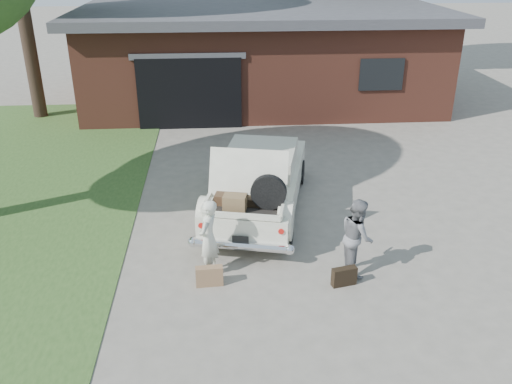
{
  "coord_description": "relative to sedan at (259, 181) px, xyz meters",
  "views": [
    {
      "loc": [
        -0.7,
        -8.59,
        5.36
      ],
      "look_at": [
        0.0,
        0.6,
        1.1
      ],
      "focal_mm": 38.0,
      "sensor_mm": 36.0,
      "label": 1
    }
  ],
  "objects": [
    {
      "name": "woman_left",
      "position": [
        -1.07,
        -2.45,
        0.03
      ],
      "size": [
        0.5,
        0.6,
        1.41
      ],
      "primitive_type": "imported",
      "rotation": [
        0.0,
        0.0,
        -1.94
      ],
      "color": "silver",
      "rests_on": "ground"
    },
    {
      "name": "woman_right",
      "position": [
        1.52,
        -2.59,
        0.03
      ],
      "size": [
        0.55,
        0.7,
        1.4
      ],
      "primitive_type": "imported",
      "rotation": [
        0.0,
        0.0,
        1.6
      ],
      "color": "slate",
      "rests_on": "ground"
    },
    {
      "name": "house",
      "position": [
        0.81,
        9.39,
        1.0
      ],
      "size": [
        12.8,
        7.8,
        3.3
      ],
      "color": "brown",
      "rests_on": "ground"
    },
    {
      "name": "grass_strip",
      "position": [
        -5.67,
        0.92,
        -0.66
      ],
      "size": [
        6.0,
        16.0,
        0.02
      ],
      "primitive_type": "cube",
      "color": "#2D4C1E",
      "rests_on": "ground"
    },
    {
      "name": "suitcase_left",
      "position": [
        -1.07,
        -2.85,
        -0.49
      ],
      "size": [
        0.47,
        0.18,
        0.36
      ],
      "primitive_type": "cube",
      "rotation": [
        0.0,
        0.0,
        0.07
      ],
      "color": "#99714D",
      "rests_on": "ground"
    },
    {
      "name": "sedan",
      "position": [
        0.0,
        0.0,
        0.0
      ],
      "size": [
        2.74,
        4.85,
        1.84
      ],
      "rotation": [
        0.0,
        0.0,
        -0.23
      ],
      "color": "white",
      "rests_on": "ground"
    },
    {
      "name": "ground",
      "position": [
        -0.17,
        -2.08,
        -0.67
      ],
      "size": [
        90.0,
        90.0,
        0.0
      ],
      "primitive_type": "plane",
      "color": "gray",
      "rests_on": "ground"
    },
    {
      "name": "suitcase_right",
      "position": [
        1.23,
        -3.02,
        -0.51
      ],
      "size": [
        0.45,
        0.23,
        0.33
      ],
      "primitive_type": "cube",
      "rotation": [
        0.0,
        0.0,
        0.23
      ],
      "color": "black",
      "rests_on": "ground"
    }
  ]
}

